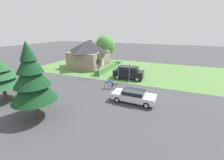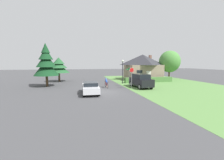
% 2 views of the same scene
% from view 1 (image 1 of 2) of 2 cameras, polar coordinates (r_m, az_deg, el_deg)
% --- Properties ---
extents(ground_plane, '(140.00, 140.00, 0.00)m').
position_cam_1_polar(ground_plane, '(17.69, 7.89, -5.91)').
color(ground_plane, '#424244').
extents(grass_verge_right, '(16.00, 36.00, 0.01)m').
position_cam_1_polar(grass_verge_right, '(29.40, 6.47, 4.10)').
color(grass_verge_right, '#568442').
rests_on(grass_verge_right, ground).
extents(cottage_house, '(7.41, 7.08, 5.35)m').
position_cam_1_polar(cottage_house, '(31.14, -8.88, 10.01)').
color(cottage_house, gray).
rests_on(cottage_house, ground).
extents(hedge_row, '(9.20, 0.90, 0.92)m').
position_cam_1_polar(hedge_row, '(28.76, -1.53, 4.82)').
color(hedge_row, '#4C7A3D').
rests_on(hedge_row, ground).
extents(sedan_left_lane, '(1.88, 4.51, 1.34)m').
position_cam_1_polar(sedan_left_lane, '(15.92, 8.20, -6.02)').
color(sedan_left_lane, silver).
rests_on(sedan_left_lane, ground).
extents(cyclist, '(0.44, 1.75, 1.42)m').
position_cam_1_polar(cyclist, '(19.31, -0.51, -1.39)').
color(cyclist, black).
rests_on(cyclist, ground).
extents(parked_suv_right, '(2.06, 4.66, 1.96)m').
position_cam_1_polar(parked_suv_right, '(23.31, 6.31, 2.82)').
color(parked_suv_right, black).
rests_on(parked_suv_right, ground).
extents(stop_sign, '(0.65, 0.07, 2.90)m').
position_cam_1_polar(stop_sign, '(21.40, 6.63, 4.16)').
color(stop_sign, gray).
rests_on(stop_sign, ground).
extents(street_lamp, '(0.35, 0.35, 4.17)m').
position_cam_1_polar(street_lamp, '(23.30, -5.38, 7.64)').
color(street_lamp, black).
rests_on(street_lamp, ground).
extents(street_name_sign, '(0.90, 0.90, 2.83)m').
position_cam_1_polar(street_name_sign, '(22.17, 2.44, 4.63)').
color(street_name_sign, gray).
rests_on(street_name_sign, ground).
extents(conifer_tall_near, '(3.66, 3.66, 6.53)m').
position_cam_1_polar(conifer_tall_near, '(13.70, -28.24, 0.47)').
color(conifer_tall_near, '#4C3823').
rests_on(conifer_tall_near, ground).
extents(conifer_tall_far, '(3.97, 3.97, 4.60)m').
position_cam_1_polar(conifer_tall_far, '(19.24, -36.82, 1.76)').
color(conifer_tall_far, '#4C3823').
rests_on(conifer_tall_far, ground).
extents(deciduous_tree_right, '(4.42, 4.42, 6.18)m').
position_cam_1_polar(deciduous_tree_right, '(35.61, -2.52, 12.99)').
color(deciduous_tree_right, '#4C3823').
rests_on(deciduous_tree_right, ground).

